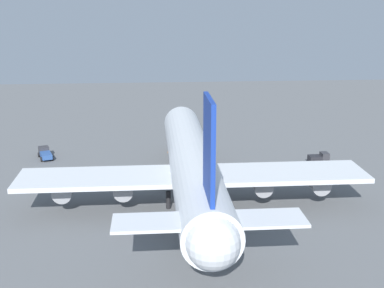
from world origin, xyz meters
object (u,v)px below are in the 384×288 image
object	(u,v)px
maintenance_van	(45,153)
cargo_airplane	(192,164)
safety_cone_nose	(168,151)
baggage_tug	(319,159)

from	to	relation	value
maintenance_van	cargo_airplane	bearing A→B (deg)	-132.46
cargo_airplane	safety_cone_nose	xyz separation A→B (m)	(26.52, 2.62, -5.63)
baggage_tug	maintenance_van	distance (m)	52.60
cargo_airplane	maintenance_van	world-z (taller)	cargo_airplane
safety_cone_nose	cargo_airplane	bearing A→B (deg)	-174.35
baggage_tug	safety_cone_nose	world-z (taller)	baggage_tug
cargo_airplane	baggage_tug	distance (m)	30.34
baggage_tug	maintenance_van	bearing A→B (deg)	80.96
cargo_airplane	maintenance_van	size ratio (longest dim) A/B	10.41
maintenance_van	baggage_tug	bearing A→B (deg)	-99.04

